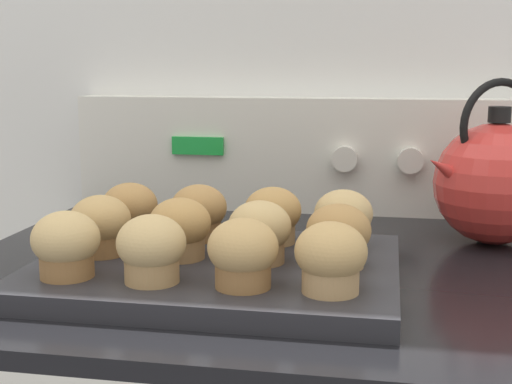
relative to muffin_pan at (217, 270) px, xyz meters
The scene contains 16 objects.
wall_back 0.52m from the muffin_pan, 83.97° to the left, with size 8.00×0.05×2.40m.
control_panel 0.39m from the muffin_pan, 82.94° to the left, with size 0.72×0.07×0.18m.
muffin_pan is the anchor object (origin of this frame).
muffin_r0_c0 0.16m from the muffin_pan, 146.69° to the right, with size 0.07×0.07×0.07m.
muffin_r0_c1 0.11m from the muffin_pan, 116.63° to the right, with size 0.07×0.07×0.07m.
muffin_r0_c2 0.10m from the muffin_pan, 64.04° to the right, with size 0.07×0.07×0.07m.
muffin_r0_c3 0.16m from the muffin_pan, 33.79° to the right, with size 0.07×0.07×0.07m.
muffin_r1_c0 0.14m from the muffin_pan, behind, with size 0.07×0.07×0.07m.
muffin_r1_c1 0.06m from the muffin_pan, behind, with size 0.07×0.07×0.07m.
muffin_r1_c2 0.06m from the muffin_pan, ahead, with size 0.07×0.07×0.07m.
muffin_r1_c3 0.14m from the muffin_pan, ahead, with size 0.07×0.07×0.07m.
muffin_r2_c0 0.16m from the muffin_pan, 147.21° to the left, with size 0.07×0.07×0.07m.
muffin_r2_c1 0.10m from the muffin_pan, 116.68° to the left, with size 0.07×0.07×0.07m.
muffin_r2_c2 0.10m from the muffin_pan, 63.64° to the left, with size 0.07×0.07×0.07m.
muffin_r2_c3 0.16m from the muffin_pan, 32.93° to the left, with size 0.07×0.07×0.07m.
tea_kettle 0.39m from the muffin_pan, 35.44° to the left, with size 0.18×0.16×0.21m.
Camera 1 is at (0.13, -0.48, 1.14)m, focal length 50.00 mm.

